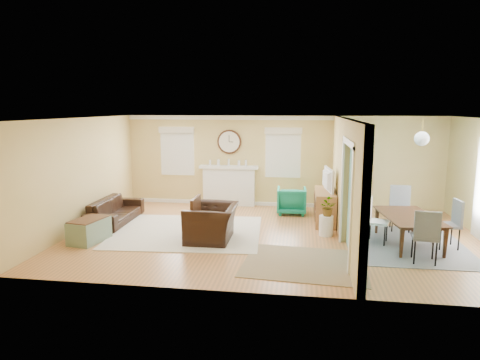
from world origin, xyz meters
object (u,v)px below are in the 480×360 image
object	(u,v)px
green_chair	(291,201)
dining_table	(410,230)
credenza	(325,207)
sofa	(115,211)
eames_chair	(212,223)

from	to	relation	value
green_chair	dining_table	xyz separation A→B (m)	(2.50, -2.33, -0.04)
credenza	sofa	bearing A→B (deg)	-172.04
credenza	green_chair	bearing A→B (deg)	137.01
sofa	dining_table	xyz separation A→B (m)	(6.83, -0.82, 0.02)
eames_chair	green_chair	bearing A→B (deg)	147.56
sofa	green_chair	size ratio (longest dim) A/B	2.57
sofa	credenza	xyz separation A→B (m)	(5.16, 0.72, 0.11)
sofa	green_chair	world-z (taller)	green_chair
eames_chair	green_chair	xyz separation A→B (m)	(1.63, 2.61, -0.03)
eames_chair	sofa	bearing A→B (deg)	-112.75
eames_chair	credenza	size ratio (longest dim) A/B	0.83
green_chair	dining_table	size ratio (longest dim) A/B	0.44
green_chair	credenza	size ratio (longest dim) A/B	0.55
sofa	eames_chair	distance (m)	2.91
green_chair	credenza	world-z (taller)	credenza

